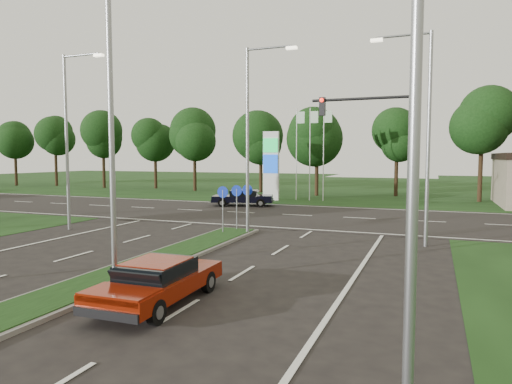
% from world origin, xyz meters
% --- Properties ---
extents(verge_far, '(160.00, 50.00, 0.02)m').
position_xyz_m(verge_far, '(0.00, 55.00, 0.00)').
color(verge_far, black).
rests_on(verge_far, ground).
extents(cross_road, '(160.00, 12.00, 0.02)m').
position_xyz_m(cross_road, '(0.00, 24.00, 0.00)').
color(cross_road, black).
rests_on(cross_road, ground).
extents(median_kerb, '(2.00, 26.00, 0.12)m').
position_xyz_m(median_kerb, '(0.00, 4.00, 0.06)').
color(median_kerb, slate).
rests_on(median_kerb, ground).
extents(streetlight_median_near, '(2.53, 0.22, 9.00)m').
position_xyz_m(streetlight_median_near, '(1.00, 6.00, 5.08)').
color(streetlight_median_near, gray).
rests_on(streetlight_median_near, ground).
extents(streetlight_median_far, '(2.53, 0.22, 9.00)m').
position_xyz_m(streetlight_median_far, '(1.00, 16.00, 5.08)').
color(streetlight_median_far, gray).
rests_on(streetlight_median_far, ground).
extents(streetlight_left_far, '(2.53, 0.22, 9.00)m').
position_xyz_m(streetlight_left_far, '(-8.30, 14.00, 5.08)').
color(streetlight_left_far, gray).
rests_on(streetlight_left_far, ground).
extents(streetlight_right_far, '(2.53, 0.22, 9.00)m').
position_xyz_m(streetlight_right_far, '(8.80, 16.00, 5.08)').
color(streetlight_right_far, gray).
rests_on(streetlight_right_far, ground).
extents(streetlight_right_near, '(2.53, 0.22, 9.00)m').
position_xyz_m(streetlight_right_near, '(8.80, 2.00, 5.08)').
color(streetlight_right_near, gray).
rests_on(streetlight_right_near, ground).
extents(traffic_signal, '(5.10, 0.42, 7.00)m').
position_xyz_m(traffic_signal, '(7.19, 18.00, 4.65)').
color(traffic_signal, black).
rests_on(traffic_signal, ground).
extents(median_signs, '(1.16, 1.76, 2.38)m').
position_xyz_m(median_signs, '(0.00, 16.40, 1.71)').
color(median_signs, gray).
rests_on(median_signs, ground).
extents(gas_pylon, '(5.80, 1.26, 8.00)m').
position_xyz_m(gas_pylon, '(-3.79, 33.05, 3.20)').
color(gas_pylon, silver).
rests_on(gas_pylon, ground).
extents(treeline_far, '(6.00, 6.00, 9.90)m').
position_xyz_m(treeline_far, '(0.10, 39.93, 6.83)').
color(treeline_far, black).
rests_on(treeline_far, ground).
extents(red_sedan, '(1.82, 4.24, 1.15)m').
position_xyz_m(red_sedan, '(2.67, 5.38, 0.62)').
color(red_sedan, maroon).
rests_on(red_sedan, ground).
extents(navy_sedan, '(4.91, 3.04, 1.26)m').
position_xyz_m(navy_sedan, '(-4.46, 27.83, 0.68)').
color(navy_sedan, black).
rests_on(navy_sedan, ground).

